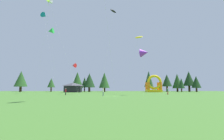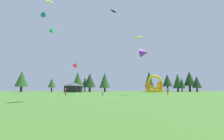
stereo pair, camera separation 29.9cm
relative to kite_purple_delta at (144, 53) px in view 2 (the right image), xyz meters
The scene contains 26 objects.
ground_plane 13.64m from the kite_purple_delta, 158.70° to the right, with size 120.00×120.00×0.00m, color #3D6B28.
kite_purple_delta is the anchor object (origin of this frame).
kite_lime_diamond 26.20m from the kite_purple_delta, behind, with size 8.71×2.26×23.11m.
kite_teal_delta 38.48m from the kite_purple_delta, 153.72° to the left, with size 6.51×2.62×27.72m.
kite_green_delta 32.74m from the kite_purple_delta, 154.62° to the left, with size 2.07×8.27×21.61m.
kite_black_parafoil 20.62m from the kite_purple_delta, 124.42° to the left, with size 4.98×5.90×26.93m.
kite_white_box 25.52m from the kite_purple_delta, behind, with size 6.53×7.91×22.91m.
kite_red_delta 20.68m from the kite_purple_delta, 158.38° to the left, with size 2.17×3.19×8.99m.
kite_yellow_parafoil 7.56m from the kite_purple_delta, 94.31° to the left, with size 6.27×1.10×16.65m.
person_near_camera 13.22m from the kite_purple_delta, 35.94° to the left, with size 0.37×0.37×1.81m.
person_left_edge 21.96m from the kite_purple_delta, behind, with size 0.41×0.41×1.71m.
person_midfield 14.18m from the kite_purple_delta, 165.57° to the right, with size 0.35×0.35×1.84m.
inflatable_orange_dome 34.47m from the kite_purple_delta, 72.04° to the left, with size 6.49×4.54×7.34m.
festival_tent 39.77m from the kite_purple_delta, 128.13° to the left, with size 6.78×4.22×3.99m.
tree_row_0 63.92m from the kite_purple_delta, 141.96° to the left, with size 5.84×5.84×9.73m.
tree_row_1 54.26m from the kite_purple_delta, 132.23° to the left, with size 3.53×3.53×6.43m.
tree_row_2 47.94m from the kite_purple_delta, 120.49° to the left, with size 5.76×5.76×9.41m.
tree_row_3 47.13m from the kite_purple_delta, 116.43° to the left, with size 2.86×2.86×7.00m.
tree_row_4 45.32m from the kite_purple_delta, 114.16° to the left, with size 5.65×5.65×8.83m.
tree_row_5 41.83m from the kite_purple_delta, 105.63° to the left, with size 5.13×5.13×9.11m.
tree_row_6 38.62m from the kite_purple_delta, 75.88° to the left, with size 4.14×4.14×9.51m.
tree_row_7 45.79m from the kite_purple_delta, 65.21° to the left, with size 4.71×4.71×8.34m.
tree_row_8 47.94m from the kite_purple_delta, 59.70° to the left, with size 4.69×4.69×8.66m.
tree_row_9 45.67m from the kite_purple_delta, 56.92° to the left, with size 3.04×3.04×6.41m.
tree_row_10 50.63m from the kite_purple_delta, 54.02° to the left, with size 5.43×5.43×9.79m.
tree_row_11 49.37m from the kite_purple_delta, 50.03° to the left, with size 4.27×4.27×7.33m.
Camera 2 is at (-0.39, -39.87, 1.88)m, focal length 28.02 mm.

